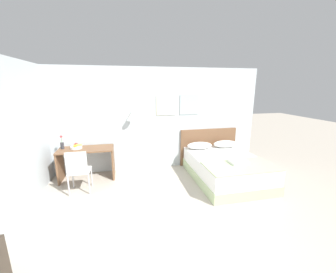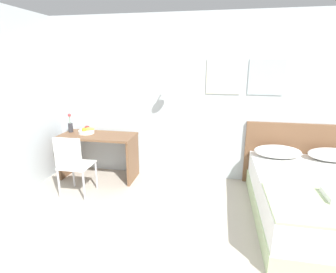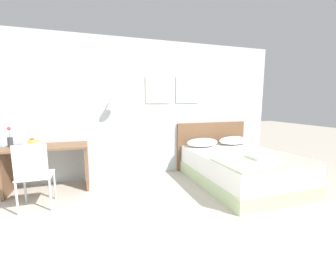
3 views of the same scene
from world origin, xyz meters
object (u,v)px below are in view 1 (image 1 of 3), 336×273
object	(u,v)px
fruit_bowl	(76,147)
desk_chair	(78,169)
flower_vase	(62,144)
headboard	(208,146)
throw_blanket	(240,166)
pillow_right	(225,144)
bed	(226,168)
folded_towel_near_foot	(238,162)
pillow_left	(200,146)
desk	(87,158)

from	to	relation	value
fruit_bowl	desk_chair	bearing A→B (deg)	-78.44
desk_chair	flower_vase	size ratio (longest dim) A/B	2.87
headboard	throw_blanket	bearing A→B (deg)	-90.00
pillow_right	flower_vase	distance (m)	4.13
bed	folded_towel_near_foot	bearing A→B (deg)	-86.33
pillow_right	headboard	bearing A→B (deg)	143.40
pillow_right	fruit_bowl	distance (m)	3.82
bed	pillow_left	distance (m)	0.94
headboard	pillow_right	world-z (taller)	headboard
pillow_left	folded_towel_near_foot	distance (m)	1.30
bed	pillow_right	distance (m)	0.94
throw_blanket	folded_towel_near_foot	xyz separation A→B (m)	(0.03, 0.14, 0.04)
desk	flower_vase	size ratio (longest dim) A/B	3.83
pillow_left	pillow_right	distance (m)	0.75
headboard	desk	xyz separation A→B (m)	(-3.22, -0.31, 0.02)
headboard	folded_towel_near_foot	bearing A→B (deg)	-88.90
bed	pillow_left	world-z (taller)	pillow_left
pillow_left	desk	xyz separation A→B (m)	(-2.85, -0.03, -0.11)
bed	fruit_bowl	world-z (taller)	fruit_bowl
desk_chair	bed	bearing A→B (deg)	-0.60
flower_vase	folded_towel_near_foot	bearing A→B (deg)	-18.69
headboard	folded_towel_near_foot	world-z (taller)	headboard
pillow_left	flower_vase	distance (m)	3.38
bed	folded_towel_near_foot	xyz separation A→B (m)	(0.03, -0.45, 0.33)
folded_towel_near_foot	throw_blanket	bearing A→B (deg)	-101.41
headboard	pillow_left	xyz separation A→B (m)	(-0.38, -0.28, 0.13)
folded_towel_near_foot	desk_chair	size ratio (longest dim) A/B	0.38
headboard	desk_chair	world-z (taller)	headboard
folded_towel_near_foot	headboard	bearing A→B (deg)	91.10
throw_blanket	bed	bearing A→B (deg)	90.00
pillow_right	flower_vase	xyz separation A→B (m)	(-4.12, 0.04, 0.23)
throw_blanket	folded_towel_near_foot	bearing A→B (deg)	78.59
pillow_left	desk	distance (m)	2.85
pillow_right	flower_vase	bearing A→B (deg)	179.40
desk	fruit_bowl	distance (m)	0.35
desk_chair	pillow_left	bearing A→B (deg)	14.40
pillow_right	desk_chair	distance (m)	3.73
headboard	desk_chair	distance (m)	3.44
pillow_left	headboard	bearing A→B (deg)	36.60
throw_blanket	desk	bearing A→B (deg)	157.35
headboard	folded_towel_near_foot	xyz separation A→B (m)	(0.03, -1.51, 0.10)
fruit_bowl	flower_vase	bearing A→B (deg)	174.84
pillow_right	desk	size ratio (longest dim) A/B	0.54
fruit_bowl	flower_vase	world-z (taller)	flower_vase
bed	flower_vase	world-z (taller)	flower_vase
desk	desk_chair	size ratio (longest dim) A/B	1.34
bed	headboard	bearing A→B (deg)	90.00
flower_vase	desk_chair	bearing A→B (deg)	-59.48
pillow_left	desk_chair	xyz separation A→B (m)	(-2.90, -0.75, -0.09)
flower_vase	pillow_left	bearing A→B (deg)	-0.73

